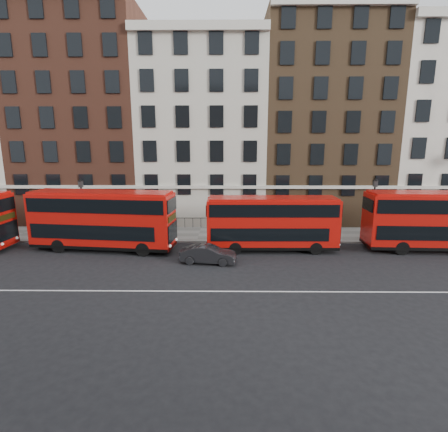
{
  "coord_description": "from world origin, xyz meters",
  "views": [
    {
      "loc": [
        2.65,
        -20.98,
        8.6
      ],
      "look_at": [
        2.38,
        5.0,
        3.0
      ],
      "focal_mm": 28.0,
      "sensor_mm": 36.0,
      "label": 1
    }
  ],
  "objects_px": {
    "bus_d": "(439,220)",
    "car_front": "(208,254)",
    "bus_b": "(102,219)",
    "bus_c": "(271,222)"
  },
  "relations": [
    {
      "from": "bus_d",
      "to": "car_front",
      "type": "height_order",
      "value": "bus_d"
    },
    {
      "from": "bus_b",
      "to": "bus_d",
      "type": "distance_m",
      "value": 26.58
    },
    {
      "from": "bus_b",
      "to": "bus_d",
      "type": "height_order",
      "value": "bus_b"
    },
    {
      "from": "bus_d",
      "to": "bus_c",
      "type": "bearing_deg",
      "value": -177.55
    },
    {
      "from": "bus_d",
      "to": "car_front",
      "type": "bearing_deg",
      "value": -167.93
    },
    {
      "from": "bus_d",
      "to": "bus_b",
      "type": "bearing_deg",
      "value": -177.57
    },
    {
      "from": "car_front",
      "to": "bus_c",
      "type": "bearing_deg",
      "value": -50.99
    },
    {
      "from": "bus_b",
      "to": "bus_c",
      "type": "distance_m",
      "value": 13.43
    },
    {
      "from": "bus_c",
      "to": "car_front",
      "type": "height_order",
      "value": "bus_c"
    },
    {
      "from": "bus_b",
      "to": "bus_d",
      "type": "bearing_deg",
      "value": 6.6
    }
  ]
}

